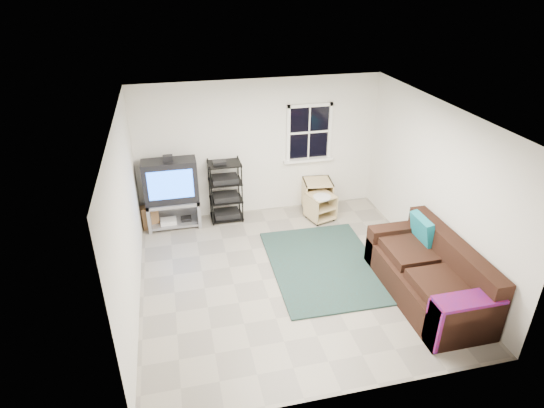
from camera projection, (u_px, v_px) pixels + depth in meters
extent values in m
plane|color=gray|center=(290.00, 276.00, 7.15)|extent=(4.60, 4.60, 0.00)
plane|color=white|center=(294.00, 115.00, 5.95)|extent=(4.60, 4.60, 0.00)
plane|color=silver|center=(260.00, 148.00, 8.54)|extent=(4.60, 0.00, 4.60)
plane|color=silver|center=(353.00, 305.00, 4.56)|extent=(4.60, 0.00, 4.60)
plane|color=silver|center=(127.00, 221.00, 6.09)|extent=(0.00, 4.60, 4.60)
plane|color=silver|center=(436.00, 187.00, 7.01)|extent=(0.00, 4.60, 4.60)
cube|color=black|center=(309.00, 132.00, 8.60)|extent=(0.80, 0.01, 1.02)
cube|color=white|center=(310.00, 105.00, 8.34)|extent=(0.88, 0.06, 0.06)
cube|color=white|center=(308.00, 160.00, 8.82)|extent=(0.98, 0.14, 0.05)
cube|color=white|center=(288.00, 134.00, 8.50)|extent=(0.06, 0.06, 1.10)
cube|color=white|center=(330.00, 131.00, 8.67)|extent=(0.06, 0.06, 1.10)
cube|color=white|center=(309.00, 132.00, 8.59)|extent=(0.78, 0.04, 0.04)
cube|color=gray|center=(173.00, 202.00, 8.33)|extent=(0.96, 0.48, 0.06)
cube|color=gray|center=(149.00, 216.00, 8.35)|extent=(0.06, 0.48, 0.53)
cube|color=gray|center=(198.00, 210.00, 8.53)|extent=(0.06, 0.48, 0.53)
cube|color=gray|center=(175.00, 222.00, 8.53)|extent=(0.84, 0.44, 0.04)
cube|color=gray|center=(174.00, 208.00, 8.63)|extent=(0.96, 0.04, 0.53)
cube|color=silver|center=(169.00, 221.00, 8.45)|extent=(0.29, 0.23, 0.08)
cube|color=black|center=(186.00, 219.00, 8.55)|extent=(0.19, 0.17, 0.06)
cube|color=black|center=(170.00, 181.00, 8.14)|extent=(0.96, 0.40, 0.79)
cube|color=#1E61FF|center=(171.00, 185.00, 7.95)|extent=(0.79, 0.01, 0.53)
cube|color=black|center=(168.00, 158.00, 7.94)|extent=(0.17, 0.12, 0.10)
cylinder|color=black|center=(212.00, 197.00, 8.28)|extent=(0.02, 0.02, 1.20)
cylinder|color=black|center=(242.00, 194.00, 8.40)|extent=(0.02, 0.02, 1.20)
cylinder|color=black|center=(209.00, 188.00, 8.63)|extent=(0.02, 0.02, 1.20)
cylinder|color=black|center=(239.00, 185.00, 8.74)|extent=(0.02, 0.02, 1.20)
cube|color=black|center=(227.00, 216.00, 8.76)|extent=(0.60, 0.44, 0.02)
cube|color=black|center=(227.00, 213.00, 8.74)|extent=(0.47, 0.35, 0.10)
cube|color=black|center=(226.00, 199.00, 8.60)|extent=(0.60, 0.44, 0.02)
cube|color=black|center=(226.00, 197.00, 8.57)|extent=(0.47, 0.35, 0.10)
cube|color=black|center=(225.00, 182.00, 8.43)|extent=(0.60, 0.44, 0.02)
cube|color=black|center=(225.00, 179.00, 8.40)|extent=(0.47, 0.35, 0.10)
cube|color=black|center=(224.00, 164.00, 8.26)|extent=(0.60, 0.44, 0.02)
cube|color=#D1B580|center=(318.00, 182.00, 8.82)|extent=(0.60, 0.60, 0.02)
cube|color=#D1B580|center=(316.00, 207.00, 9.08)|extent=(0.60, 0.60, 0.02)
cube|color=#D1B580|center=(304.00, 195.00, 8.92)|extent=(0.09, 0.54, 0.58)
cube|color=#D1B580|center=(330.00, 194.00, 8.97)|extent=(0.09, 0.54, 0.58)
cube|color=#D1B580|center=(315.00, 189.00, 9.17)|extent=(0.49, 0.09, 0.58)
cube|color=#D1B580|center=(317.00, 196.00, 8.96)|extent=(0.55, 0.57, 0.02)
cylinder|color=black|center=(308.00, 214.00, 8.88)|extent=(0.05, 0.05, 0.05)
cylinder|color=black|center=(325.00, 203.00, 9.30)|extent=(0.05, 0.05, 0.05)
cube|color=#D1B580|center=(321.00, 195.00, 8.55)|extent=(0.59, 0.59, 0.02)
cube|color=#D1B580|center=(320.00, 216.00, 8.75)|extent=(0.59, 0.59, 0.02)
cube|color=#D1B580|center=(311.00, 209.00, 8.55)|extent=(0.16, 0.45, 0.47)
cube|color=#D1B580|center=(330.00, 203.00, 8.75)|extent=(0.16, 0.45, 0.47)
cube|color=#D1B580|center=(314.00, 201.00, 8.82)|extent=(0.41, 0.15, 0.47)
cube|color=#D1B580|center=(320.00, 207.00, 8.66)|extent=(0.54, 0.55, 0.02)
cylinder|color=black|center=(318.00, 224.00, 8.55)|extent=(0.05, 0.05, 0.05)
cylinder|color=black|center=(322.00, 212.00, 9.00)|extent=(0.05, 0.05, 0.05)
cylinder|color=silver|center=(322.00, 197.00, 8.44)|extent=(0.33, 0.33, 0.02)
cube|color=black|center=(425.00, 284.00, 6.61)|extent=(0.96, 2.14, 0.45)
cube|color=black|center=(453.00, 254.00, 6.48)|extent=(0.26, 2.14, 0.46)
cube|color=black|center=(396.00, 244.00, 7.38)|extent=(0.96, 0.26, 0.66)
cube|color=black|center=(465.00, 322.00, 5.75)|extent=(0.96, 0.26, 0.66)
cube|color=black|center=(440.00, 286.00, 6.09)|extent=(0.64, 0.77, 0.14)
cube|color=black|center=(409.00, 252.00, 6.83)|extent=(0.64, 0.77, 0.14)
cube|color=teal|center=(422.00, 230.00, 6.91)|extent=(0.21, 0.51, 0.45)
cube|color=navy|center=(469.00, 300.00, 5.58)|extent=(0.89, 0.32, 0.04)
cube|color=navy|center=(433.00, 326.00, 5.65)|extent=(0.04, 0.32, 0.62)
cube|color=black|center=(324.00, 265.00, 7.40)|extent=(1.75, 2.37, 0.03)
cube|color=olive|center=(150.00, 217.00, 8.42)|extent=(0.34, 0.27, 0.43)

